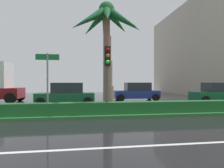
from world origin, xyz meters
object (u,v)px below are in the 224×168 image
(traffic_signal_median_right, at_px, (107,67))
(street_name_sign, at_px, (48,76))
(car_in_traffic_third, at_px, (136,92))
(palm_tree_centre_left, at_px, (107,27))
(car_in_traffic_fourth, at_px, (217,93))
(car_in_traffic_second, at_px, (66,94))

(traffic_signal_median_right, distance_m, street_name_sign, 2.92)
(traffic_signal_median_right, xyz_separation_m, car_in_traffic_third, (3.85, 8.39, -1.71))
(palm_tree_centre_left, bearing_deg, car_in_traffic_fourth, 22.24)
(traffic_signal_median_right, distance_m, car_in_traffic_third, 9.38)
(palm_tree_centre_left, xyz_separation_m, car_in_traffic_second, (-2.61, 4.20, -4.04))
(street_name_sign, bearing_deg, palm_tree_centre_left, 22.90)
(traffic_signal_median_right, xyz_separation_m, car_in_traffic_second, (-2.48, 5.47, -1.71))
(palm_tree_centre_left, relative_size, traffic_signal_median_right, 1.77)
(car_in_traffic_third, distance_m, car_in_traffic_fourth, 6.97)
(street_name_sign, bearing_deg, car_in_traffic_second, 85.80)
(traffic_signal_median_right, relative_size, car_in_traffic_fourth, 0.81)
(car_in_traffic_third, bearing_deg, car_in_traffic_second, 24.73)
(palm_tree_centre_left, height_order, street_name_sign, palm_tree_centre_left)
(palm_tree_centre_left, relative_size, car_in_traffic_second, 1.43)
(street_name_sign, relative_size, car_in_traffic_fourth, 0.70)
(street_name_sign, bearing_deg, car_in_traffic_third, 51.26)
(car_in_traffic_third, relative_size, car_in_traffic_fourth, 1.00)
(street_name_sign, xyz_separation_m, car_in_traffic_third, (6.73, 8.39, -1.25))
(traffic_signal_median_right, bearing_deg, palm_tree_centre_left, 84.13)
(palm_tree_centre_left, distance_m, street_name_sign, 4.30)
(traffic_signal_median_right, height_order, car_in_traffic_third, traffic_signal_median_right)
(car_in_traffic_third, height_order, car_in_traffic_fourth, same)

